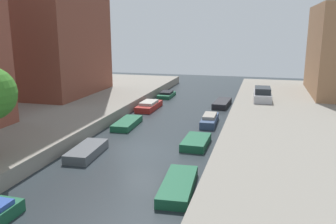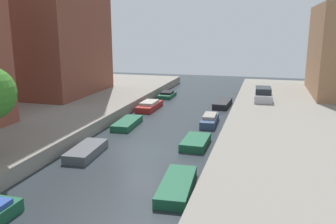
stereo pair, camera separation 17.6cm
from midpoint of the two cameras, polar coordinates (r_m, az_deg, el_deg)
ground_plane at (r=24.75m, az=-3.93°, el=-6.38°), size 84.00×84.00×0.00m
parked_car at (r=38.42m, az=15.13°, el=2.71°), size 1.94×4.78×1.39m
moored_boat_left_2 at (r=24.57m, az=-12.78°, el=-6.11°), size 1.85×4.04×0.59m
moored_boat_left_3 at (r=31.18m, az=-6.40°, el=-1.79°), size 1.73×4.33×0.51m
moored_boat_left_4 at (r=37.52m, az=-2.85°, el=1.03°), size 1.67×4.60×0.86m
moored_boat_left_5 at (r=44.16m, az=-0.01°, el=2.81°), size 1.57×3.70×0.70m
moored_boat_right_2 at (r=19.03m, az=1.71°, el=-11.72°), size 1.90×4.59×0.54m
moored_boat_right_3 at (r=25.91m, az=4.66°, el=-4.84°), size 1.74×3.47×0.55m
moored_boat_right_4 at (r=31.80m, az=6.88°, el=-1.26°), size 1.33×4.16×0.90m
moored_boat_right_5 at (r=39.44m, az=8.88°, el=1.38°), size 1.72×4.46×0.59m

